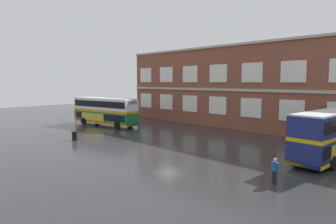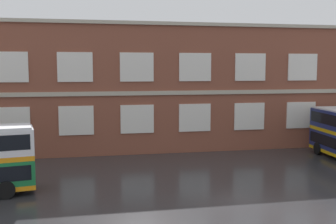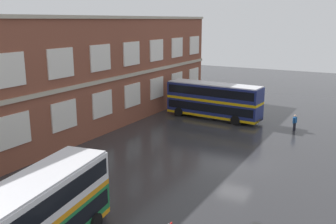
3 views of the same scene
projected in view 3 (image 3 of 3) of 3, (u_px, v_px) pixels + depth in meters
name	position (u px, v px, depth m)	size (l,w,h in m)	color
ground_plane	(212.00, 159.00, 31.09)	(120.00, 120.00, 0.00)	#2B2B2D
brick_terminal_building	(70.00, 76.00, 38.16)	(46.32, 8.19, 11.48)	brown
double_decker_middle	(213.00, 100.00, 43.41)	(3.42, 11.15, 4.07)	navy
waiting_passenger	(295.00, 122.00, 38.76)	(0.62, 0.38, 1.70)	black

